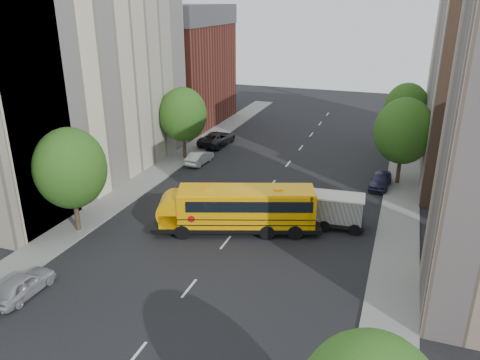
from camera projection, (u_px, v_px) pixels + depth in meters
The scene contains 16 objects.
ground at pixel (235, 230), 35.02m from camera, with size 120.00×120.00×0.00m, color black.
sidewalk_left at pixel (137, 186), 43.00m from camera, with size 3.00×80.00×0.12m, color slate.
sidewalk_right at pixel (399, 225), 35.76m from camera, with size 3.00×80.00×0.12m, color slate.
lane_markings at pixel (272, 184), 43.78m from camera, with size 0.15×64.00×0.01m, color silver.
building_left_cream at pixel (72, 72), 42.31m from camera, with size 10.00×26.00×20.00m, color beige.
building_left_redbrick at pixel (182, 76), 62.88m from camera, with size 10.00×15.00×13.00m, color maroon.
street_tree_1 at pixel (70, 168), 33.17m from camera, with size 5.12×5.12×7.90m.
street_tree_2 at pixel (183, 115), 49.00m from camera, with size 4.99×4.99×7.71m.
street_tree_4 at pixel (404, 131), 41.99m from camera, with size 5.25×5.25×8.10m.
street_tree_5 at pixel (406, 108), 52.65m from camera, with size 4.86×4.86×7.51m.
school_bus at pixel (235, 207), 34.21m from camera, with size 12.48×6.68×3.46m.
safari_truck at pixel (324, 209), 35.24m from camera, with size 6.27×2.76×2.61m.
parked_car_0 at pixel (23, 285), 27.14m from camera, with size 1.66×4.12×1.40m, color #ABA9B0.
parked_car_1 at pixel (199, 157), 48.93m from camera, with size 1.41×4.04×1.33m, color silver.
parked_car_2 at pixel (217, 138), 55.12m from camera, with size 2.66×5.77×1.60m, color black.
parked_car_4 at pixel (380, 180), 42.74m from camera, with size 1.65×4.11×1.40m, color #302E51.
Camera 1 is at (10.89, -29.31, 16.22)m, focal length 35.00 mm.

